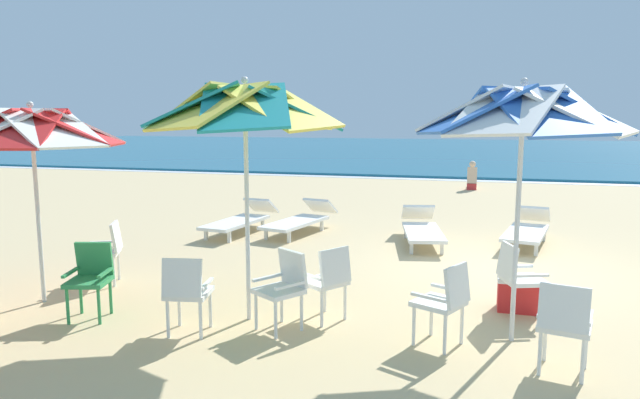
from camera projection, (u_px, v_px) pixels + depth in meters
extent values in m
plane|color=#D3B784|center=(502.00, 271.00, 8.54)|extent=(80.00, 80.00, 0.00)
cube|color=#19607F|center=(485.00, 151.00, 37.90)|extent=(80.00, 36.00, 0.10)
cube|color=white|center=(489.00, 181.00, 20.47)|extent=(80.00, 0.70, 0.01)
cylinder|color=silver|center=(516.00, 236.00, 5.75)|extent=(0.05, 0.05, 2.23)
cube|color=blue|center=(571.00, 111.00, 5.63)|extent=(1.14, 1.10, 0.49)
cube|color=white|center=(539.00, 111.00, 5.96)|extent=(1.09, 1.17, 0.49)
cube|color=blue|center=(501.00, 111.00, 6.06)|extent=(1.10, 1.14, 0.49)
cube|color=white|center=(474.00, 111.00, 5.87)|extent=(1.17, 1.09, 0.49)
cube|color=blue|center=(474.00, 111.00, 5.51)|extent=(1.14, 1.10, 0.49)
cube|color=white|center=(504.00, 110.00, 5.18)|extent=(1.09, 1.17, 0.49)
cube|color=blue|center=(549.00, 110.00, 5.07)|extent=(1.10, 1.14, 0.49)
cube|color=white|center=(577.00, 110.00, 5.26)|extent=(1.17, 1.09, 0.49)
sphere|color=silver|center=(524.00, 82.00, 5.53)|extent=(0.08, 0.08, 0.08)
cube|color=white|center=(523.00, 280.00, 6.55)|extent=(0.56, 0.56, 0.05)
cube|color=white|center=(507.00, 261.00, 6.50)|extent=(0.23, 0.43, 0.40)
cube|color=white|center=(517.00, 266.00, 6.73)|extent=(0.39, 0.17, 0.03)
cube|color=white|center=(531.00, 276.00, 6.33)|extent=(0.39, 0.17, 0.03)
cylinder|color=white|center=(530.00, 294.00, 6.77)|extent=(0.04, 0.04, 0.41)
cylinder|color=white|center=(544.00, 304.00, 6.42)|extent=(0.04, 0.04, 0.41)
cylinder|color=white|center=(502.00, 295.00, 6.74)|extent=(0.04, 0.04, 0.41)
cylinder|color=white|center=(514.00, 305.00, 6.39)|extent=(0.04, 0.04, 0.41)
cube|color=white|center=(565.00, 326.00, 5.12)|extent=(0.53, 0.53, 0.05)
cube|color=white|center=(564.00, 308.00, 4.91)|extent=(0.43, 0.19, 0.40)
cube|color=white|center=(542.00, 310.00, 5.20)|extent=(0.13, 0.39, 0.03)
cube|color=white|center=(590.00, 318.00, 5.01)|extent=(0.13, 0.39, 0.03)
cylinder|color=white|center=(545.00, 340.00, 5.39)|extent=(0.04, 0.04, 0.41)
cylinder|color=white|center=(586.00, 347.00, 5.22)|extent=(0.04, 0.04, 0.41)
cylinder|color=white|center=(540.00, 353.00, 5.09)|extent=(0.04, 0.04, 0.41)
cylinder|color=white|center=(583.00, 361.00, 4.92)|extent=(0.04, 0.04, 0.41)
cube|color=white|center=(439.00, 303.00, 5.74)|extent=(0.59, 0.59, 0.05)
cube|color=white|center=(457.00, 285.00, 5.58)|extent=(0.26, 0.42, 0.40)
cube|color=white|center=(429.00, 297.00, 5.57)|extent=(0.38, 0.20, 0.03)
cube|color=white|center=(448.00, 288.00, 5.87)|extent=(0.38, 0.20, 0.03)
cylinder|color=white|center=(414.00, 326.00, 5.76)|extent=(0.04, 0.04, 0.41)
cylinder|color=white|center=(431.00, 316.00, 6.02)|extent=(0.04, 0.04, 0.41)
cylinder|color=white|center=(445.00, 334.00, 5.53)|extent=(0.04, 0.04, 0.41)
cylinder|color=white|center=(462.00, 324.00, 5.79)|extent=(0.04, 0.04, 0.41)
cylinder|color=silver|center=(247.00, 222.00, 6.37)|extent=(0.05, 0.05, 2.27)
cube|color=teal|center=(294.00, 107.00, 6.25)|extent=(1.22, 1.18, 0.52)
cube|color=#EFDB4C|center=(278.00, 108.00, 6.60)|extent=(1.17, 1.26, 0.52)
cube|color=teal|center=(246.00, 108.00, 6.71)|extent=(1.18, 1.22, 0.52)
cube|color=#EFDB4C|center=(212.00, 107.00, 6.51)|extent=(1.26, 1.17, 0.52)
cube|color=teal|center=(195.00, 107.00, 6.12)|extent=(1.22, 1.18, 0.52)
cube|color=#EFDB4C|center=(207.00, 106.00, 5.76)|extent=(1.17, 1.26, 0.52)
cube|color=teal|center=(245.00, 106.00, 5.65)|extent=(1.18, 1.22, 0.52)
cube|color=#EFDB4C|center=(282.00, 106.00, 5.85)|extent=(1.26, 1.17, 0.52)
sphere|color=silver|center=(245.00, 80.00, 6.14)|extent=(0.08, 0.08, 0.08)
cube|color=white|center=(189.00, 293.00, 6.07)|extent=(0.51, 0.51, 0.05)
cube|color=white|center=(182.00, 278.00, 5.84)|extent=(0.43, 0.17, 0.40)
cube|color=white|center=(170.00, 283.00, 6.07)|extent=(0.11, 0.40, 0.03)
cube|color=white|center=(207.00, 284.00, 6.03)|extent=(0.11, 0.40, 0.03)
cylinder|color=white|center=(179.00, 308.00, 6.29)|extent=(0.04, 0.04, 0.41)
cylinder|color=white|center=(210.00, 309.00, 6.26)|extent=(0.04, 0.04, 0.41)
cylinder|color=white|center=(168.00, 319.00, 5.95)|extent=(0.04, 0.04, 0.41)
cylinder|color=white|center=(201.00, 320.00, 5.91)|extent=(0.04, 0.04, 0.41)
cube|color=white|center=(323.00, 282.00, 6.47)|extent=(0.61, 0.61, 0.05)
cube|color=white|center=(335.00, 266.00, 6.29)|extent=(0.31, 0.40, 0.40)
cube|color=white|center=(310.00, 276.00, 6.33)|extent=(0.35, 0.25, 0.03)
cube|color=white|center=(336.00, 270.00, 6.59)|extent=(0.35, 0.25, 0.03)
cylinder|color=white|center=(302.00, 301.00, 6.52)|extent=(0.04, 0.04, 0.41)
cylinder|color=white|center=(325.00, 295.00, 6.75)|extent=(0.04, 0.04, 0.41)
cylinder|color=white|center=(322.00, 309.00, 6.26)|extent=(0.04, 0.04, 0.41)
cylinder|color=white|center=(345.00, 302.00, 6.49)|extent=(0.04, 0.04, 0.41)
cube|color=white|center=(279.00, 291.00, 6.13)|extent=(0.61, 0.61, 0.05)
cube|color=white|center=(293.00, 268.00, 6.23)|extent=(0.40, 0.31, 0.40)
cube|color=white|center=(290.00, 285.00, 5.97)|extent=(0.25, 0.35, 0.03)
cube|color=white|center=(267.00, 277.00, 6.26)|extent=(0.25, 0.35, 0.03)
cylinder|color=white|center=(276.00, 320.00, 5.92)|extent=(0.04, 0.04, 0.41)
cylinder|color=white|center=(256.00, 311.00, 6.18)|extent=(0.04, 0.04, 0.41)
cylinder|color=white|center=(301.00, 312.00, 6.15)|extent=(0.04, 0.04, 0.41)
cylinder|color=white|center=(282.00, 304.00, 6.41)|extent=(0.04, 0.04, 0.41)
cylinder|color=silver|center=(39.00, 222.00, 6.99)|extent=(0.05, 0.05, 2.05)
cube|color=red|center=(77.00, 127.00, 6.89)|extent=(1.22, 1.14, 0.46)
cube|color=white|center=(73.00, 127.00, 7.23)|extent=(1.15, 1.21, 0.46)
cube|color=red|center=(47.00, 126.00, 7.34)|extent=(1.14, 1.22, 0.46)
cube|color=white|center=(12.00, 127.00, 7.15)|extent=(1.21, 1.15, 0.46)
cube|color=red|center=(14.00, 128.00, 6.31)|extent=(1.14, 1.22, 0.46)
cube|color=white|center=(53.00, 128.00, 6.51)|extent=(1.21, 1.15, 0.46)
sphere|color=silver|center=(30.00, 104.00, 6.79)|extent=(0.08, 0.08, 0.08)
cube|color=white|center=(102.00, 253.00, 7.86)|extent=(0.58, 0.58, 0.05)
cube|color=white|center=(116.00, 236.00, 7.86)|extent=(0.26, 0.42, 0.40)
cube|color=white|center=(98.00, 248.00, 7.65)|extent=(0.38, 0.20, 0.03)
cube|color=white|center=(105.00, 242.00, 8.04)|extent=(0.38, 0.20, 0.03)
cylinder|color=white|center=(87.00, 273.00, 7.69)|extent=(0.04, 0.04, 0.41)
cylinder|color=white|center=(93.00, 266.00, 8.04)|extent=(0.04, 0.04, 0.41)
cylinder|color=white|center=(114.00, 272.00, 7.75)|extent=(0.04, 0.04, 0.41)
cylinder|color=white|center=(119.00, 265.00, 8.09)|extent=(0.04, 0.04, 0.41)
cube|color=#2D8C4C|center=(88.00, 282.00, 6.48)|extent=(0.54, 0.54, 0.05)
cube|color=#2D8C4C|center=(94.00, 258.00, 6.64)|extent=(0.43, 0.20, 0.40)
cube|color=#2D8C4C|center=(105.00, 272.00, 6.46)|extent=(0.14, 0.39, 0.03)
cube|color=#2D8C4C|center=(70.00, 272.00, 6.46)|extent=(0.14, 0.39, 0.03)
cylinder|color=#2D8C4C|center=(99.00, 306.00, 6.34)|extent=(0.04, 0.04, 0.41)
cylinder|color=#2D8C4C|center=(68.00, 306.00, 6.34)|extent=(0.04, 0.04, 0.41)
cylinder|color=#2D8C4C|center=(111.00, 297.00, 6.69)|extent=(0.04, 0.04, 0.41)
cylinder|color=#2D8C4C|center=(81.00, 297.00, 6.69)|extent=(0.04, 0.04, 0.41)
cube|color=white|center=(525.00, 233.00, 10.13)|extent=(0.96, 1.79, 0.06)
cube|color=white|center=(533.00, 214.00, 11.04)|extent=(0.69, 0.59, 0.36)
cube|color=white|center=(536.00, 249.00, 9.47)|extent=(0.06, 0.06, 0.22)
cube|color=white|center=(504.00, 246.00, 9.70)|extent=(0.06, 0.06, 0.22)
cube|color=white|center=(544.00, 235.00, 10.60)|extent=(0.06, 0.06, 0.22)
cube|color=white|center=(515.00, 233.00, 10.83)|extent=(0.06, 0.06, 0.22)
cube|color=white|center=(423.00, 232.00, 10.19)|extent=(0.96, 1.79, 0.06)
cube|color=white|center=(418.00, 212.00, 11.21)|extent=(0.69, 0.59, 0.36)
cube|color=white|center=(442.00, 248.00, 9.57)|extent=(0.06, 0.06, 0.22)
cube|color=white|center=(411.00, 248.00, 9.61)|extent=(0.06, 0.06, 0.22)
cube|color=white|center=(433.00, 233.00, 10.82)|extent=(0.06, 0.06, 0.22)
cube|color=white|center=(406.00, 232.00, 10.86)|extent=(0.06, 0.06, 0.22)
cube|color=white|center=(295.00, 223.00, 11.12)|extent=(1.00, 1.80, 0.06)
cube|color=white|center=(320.00, 206.00, 12.01)|extent=(0.70, 0.60, 0.36)
cube|color=white|center=(289.00, 237.00, 10.47)|extent=(0.06, 0.06, 0.22)
cube|color=white|center=(266.00, 234.00, 10.71)|extent=(0.06, 0.06, 0.22)
cube|color=white|center=(322.00, 225.00, 11.58)|extent=(0.06, 0.06, 0.22)
cube|color=white|center=(300.00, 223.00, 11.82)|extent=(0.06, 0.06, 0.22)
cube|color=white|center=(235.00, 222.00, 11.14)|extent=(0.85, 1.77, 0.06)
cube|color=white|center=(261.00, 205.00, 12.07)|extent=(0.66, 0.55, 0.36)
cube|color=white|center=(229.00, 237.00, 10.48)|extent=(0.06, 0.06, 0.22)
cube|color=white|center=(206.00, 234.00, 10.68)|extent=(0.06, 0.06, 0.22)
cube|color=white|center=(263.00, 225.00, 11.64)|extent=(0.06, 0.06, 0.22)
cube|color=white|center=(241.00, 223.00, 11.84)|extent=(0.06, 0.06, 0.22)
cube|color=red|center=(518.00, 296.00, 6.80)|extent=(0.48, 0.32, 0.36)
cube|color=white|center=(519.00, 280.00, 6.77)|extent=(0.50, 0.34, 0.04)
cube|color=red|center=(472.00, 187.00, 18.08)|extent=(0.30, 0.24, 0.20)
cube|color=beige|center=(472.00, 175.00, 18.01)|extent=(0.30, 0.25, 0.54)
sphere|color=beige|center=(473.00, 164.00, 17.94)|extent=(0.20, 0.20, 0.20)
cube|color=beige|center=(472.00, 186.00, 18.46)|extent=(0.26, 0.76, 0.14)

